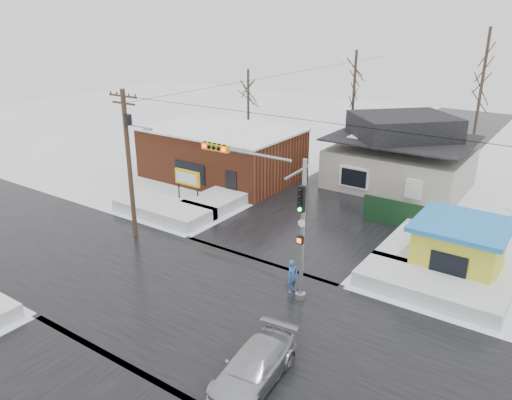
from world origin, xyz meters
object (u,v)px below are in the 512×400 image
Objects in this scene: marquee_sign at (187,179)px; pedestrian at (292,277)px; traffic_signal at (274,205)px; kiosk at (459,247)px; utility_pole at (129,156)px; car at (254,367)px.

marquee_sign is 13.85m from pedestrian.
traffic_signal reaches higher than pedestrian.
traffic_signal is at bearing -135.16° from kiosk.
kiosk is (17.43, 6.49, -3.65)m from utility_pole.
utility_pole is 18.95m from kiosk.
traffic_signal is at bearing -2.95° from utility_pole.
pedestrian is 0.37× the size of car.
kiosk is (7.07, 7.03, -3.08)m from traffic_signal.
car is (-4.02, -13.04, -0.79)m from kiosk.
utility_pole is 5.30× the size of pedestrian.
utility_pole reaches higher than kiosk.
marquee_sign is 0.55× the size of car.
traffic_signal reaches higher than car.
utility_pole reaches higher than car.
utility_pole reaches higher than traffic_signal.
marquee_sign reaches higher than pedestrian.
kiosk is at bearing 44.84° from traffic_signal.
traffic_signal is at bearing -29.72° from marquee_sign.
pedestrian is (11.28, -0.18, -4.26)m from utility_pole.
marquee_sign is (-1.07, 5.99, -3.19)m from utility_pole.
kiosk is at bearing -27.52° from pedestrian.
pedestrian reaches higher than car.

